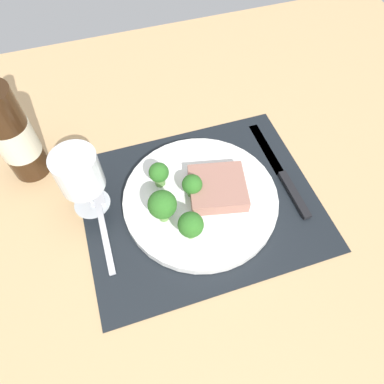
{
  "coord_description": "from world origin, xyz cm",
  "views": [
    {
      "loc": [
        -11.28,
        -30.08,
        51.82
      ],
      "look_at": [
        -1.1,
        1.31,
        1.9
      ],
      "focal_mm": 32.55,
      "sensor_mm": 36.0,
      "label": 1
    }
  ],
  "objects_px": {
    "plate": "(200,199)",
    "knife": "(283,175)",
    "wine_glass": "(79,175)",
    "steak": "(218,189)",
    "fork": "(102,220)",
    "wine_bottle": "(12,134)"
  },
  "relations": [
    {
      "from": "steak",
      "to": "fork",
      "type": "bearing_deg",
      "value": 175.38
    },
    {
      "from": "plate",
      "to": "fork",
      "type": "relative_size",
      "value": 1.38
    },
    {
      "from": "fork",
      "to": "wine_glass",
      "type": "distance_m",
      "value": 0.09
    },
    {
      "from": "knife",
      "to": "wine_bottle",
      "type": "bearing_deg",
      "value": 156.28
    },
    {
      "from": "fork",
      "to": "wine_bottle",
      "type": "height_order",
      "value": "wine_bottle"
    },
    {
      "from": "steak",
      "to": "wine_glass",
      "type": "height_order",
      "value": "wine_glass"
    },
    {
      "from": "wine_bottle",
      "to": "knife",
      "type": "bearing_deg",
      "value": -20.42
    },
    {
      "from": "plate",
      "to": "knife",
      "type": "relative_size",
      "value": 1.16
    },
    {
      "from": "steak",
      "to": "knife",
      "type": "relative_size",
      "value": 0.41
    },
    {
      "from": "plate",
      "to": "wine_bottle",
      "type": "distance_m",
      "value": 0.33
    },
    {
      "from": "knife",
      "to": "wine_glass",
      "type": "bearing_deg",
      "value": 168.39
    },
    {
      "from": "knife",
      "to": "wine_glass",
      "type": "height_order",
      "value": "wine_glass"
    },
    {
      "from": "knife",
      "to": "steak",
      "type": "bearing_deg",
      "value": 179.89
    },
    {
      "from": "steak",
      "to": "wine_bottle",
      "type": "relative_size",
      "value": 0.36
    },
    {
      "from": "fork",
      "to": "wine_glass",
      "type": "height_order",
      "value": "wine_glass"
    },
    {
      "from": "plate",
      "to": "wine_bottle",
      "type": "height_order",
      "value": "wine_bottle"
    },
    {
      "from": "wine_bottle",
      "to": "wine_glass",
      "type": "relative_size",
      "value": 2.03
    },
    {
      "from": "knife",
      "to": "wine_glass",
      "type": "relative_size",
      "value": 1.8
    },
    {
      "from": "steak",
      "to": "wine_glass",
      "type": "xyz_separation_m",
      "value": [
        -0.21,
        0.06,
        0.05
      ]
    },
    {
      "from": "plate",
      "to": "knife",
      "type": "height_order",
      "value": "plate"
    },
    {
      "from": "steak",
      "to": "fork",
      "type": "height_order",
      "value": "steak"
    },
    {
      "from": "wine_glass",
      "to": "fork",
      "type": "bearing_deg",
      "value": -76.1
    }
  ]
}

